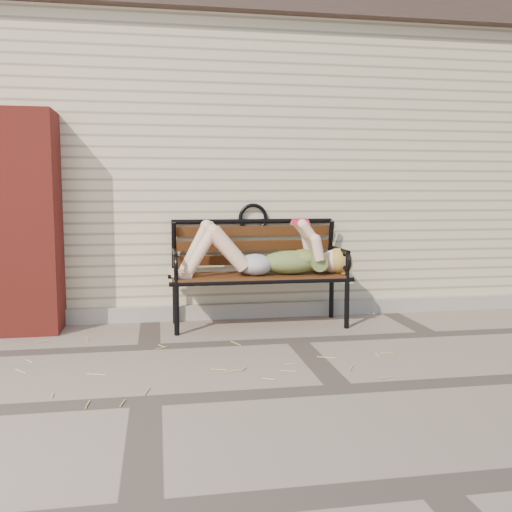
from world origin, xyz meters
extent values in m
plane|color=#7C6A5F|center=(0.00, 0.00, 0.00)|extent=(80.00, 80.00, 0.00)
cube|color=beige|center=(0.00, 3.00, 1.50)|extent=(8.00, 4.00, 3.00)
cube|color=#453631|center=(0.00, 3.00, 3.15)|extent=(8.30, 4.30, 0.30)
cube|color=#A9A398|center=(0.00, 0.97, 0.07)|extent=(8.00, 0.10, 0.15)
cube|color=maroon|center=(-2.30, 0.75, 1.00)|extent=(0.50, 0.50, 2.00)
cylinder|color=black|center=(-1.01, 0.36, 0.24)|extent=(0.05, 0.05, 0.48)
cylinder|color=black|center=(-1.01, 0.84, 0.24)|extent=(0.05, 0.05, 0.48)
cylinder|color=black|center=(0.58, 0.36, 0.24)|extent=(0.05, 0.05, 0.48)
cylinder|color=black|center=(0.58, 0.84, 0.24)|extent=(0.05, 0.05, 0.48)
cube|color=#512F15|center=(-0.22, 0.60, 0.48)|extent=(1.63, 0.52, 0.03)
cylinder|color=black|center=(-0.22, 0.36, 0.46)|extent=(1.71, 0.04, 0.04)
cylinder|color=black|center=(-0.22, 0.84, 0.46)|extent=(1.71, 0.04, 0.04)
torus|color=black|center=(-0.22, 0.96, 1.02)|extent=(0.30, 0.04, 0.30)
ellipsoid|color=#092F44|center=(0.08, 0.57, 0.61)|extent=(0.58, 0.33, 0.22)
ellipsoid|color=#092F44|center=(0.21, 0.57, 0.65)|extent=(0.28, 0.32, 0.17)
ellipsoid|color=#A9A9AE|center=(-0.26, 0.57, 0.59)|extent=(0.32, 0.36, 0.20)
sphere|color=beige|center=(0.50, 0.57, 0.61)|extent=(0.24, 0.24, 0.24)
ellipsoid|color=#C38B49|center=(0.56, 0.57, 0.62)|extent=(0.27, 0.27, 0.25)
cube|color=red|center=(0.17, 0.57, 1.02)|extent=(0.15, 0.02, 0.02)
cube|color=white|center=(0.17, 0.52, 0.99)|extent=(0.15, 0.09, 0.05)
cube|color=white|center=(0.17, 0.61, 0.99)|extent=(0.15, 0.09, 0.05)
cube|color=red|center=(0.17, 0.52, 0.99)|extent=(0.16, 0.10, 0.06)
cube|color=red|center=(0.17, 0.62, 0.99)|extent=(0.16, 0.10, 0.06)
cylinder|color=#CDBB64|center=(0.10, -1.05, 0.01)|extent=(0.03, 0.09, 0.01)
cylinder|color=#CDBB64|center=(-0.48, -0.83, 0.01)|extent=(0.09, 0.04, 0.01)
cylinder|color=#CDBB64|center=(-0.08, -0.71, 0.01)|extent=(0.08, 0.06, 0.01)
cylinder|color=#CDBB64|center=(0.28, 0.13, 0.01)|extent=(0.11, 0.11, 0.01)
cylinder|color=#CDBB64|center=(-2.16, 0.30, 0.01)|extent=(0.07, 0.14, 0.01)
cylinder|color=#CDBB64|center=(-0.18, -1.08, 0.01)|extent=(0.07, 0.11, 0.01)
cylinder|color=#CDBB64|center=(-1.13, -1.35, 0.01)|extent=(0.07, 0.11, 0.01)
cylinder|color=#CDBB64|center=(-1.30, -0.09, 0.01)|extent=(0.08, 0.15, 0.01)
cylinder|color=#CDBB64|center=(-1.25, 0.31, 0.01)|extent=(0.08, 0.05, 0.01)
cylinder|color=#CDBB64|center=(-0.74, -0.88, 0.01)|extent=(0.07, 0.06, 0.01)
cylinder|color=#CDBB64|center=(-0.92, -1.24, 0.01)|extent=(0.09, 0.05, 0.01)
cylinder|color=#CDBB64|center=(-1.65, 0.17, 0.01)|extent=(0.05, 0.11, 0.01)
cylinder|color=#CDBB64|center=(-2.20, -0.24, 0.01)|extent=(0.07, 0.10, 0.01)
cylinder|color=#CDBB64|center=(-1.68, -0.12, 0.01)|extent=(0.11, 0.04, 0.01)
cylinder|color=#CDBB64|center=(-2.05, -0.82, 0.01)|extent=(0.03, 0.13, 0.01)
cylinder|color=#CDBB64|center=(-2.20, 0.29, 0.01)|extent=(0.02, 0.10, 0.01)
cylinder|color=#CDBB64|center=(0.26, -0.16, 0.01)|extent=(0.10, 0.10, 0.01)
cylinder|color=#CDBB64|center=(-1.07, -0.96, 0.01)|extent=(0.01, 0.12, 0.01)
cylinder|color=#CDBB64|center=(-1.97, -0.59, 0.01)|extent=(0.07, 0.07, 0.01)
cylinder|color=#CDBB64|center=(-2.18, -0.28, 0.01)|extent=(0.12, 0.02, 0.01)
cylinder|color=#CDBB64|center=(-2.13, -0.56, 0.01)|extent=(0.07, 0.12, 0.01)
cylinder|color=#CDBB64|center=(0.23, -0.52, 0.01)|extent=(0.05, 0.11, 0.01)
cylinder|color=#CDBB64|center=(-0.57, -1.29, 0.01)|extent=(0.03, 0.08, 0.01)
cylinder|color=#CDBB64|center=(-1.93, 0.10, 0.01)|extent=(0.04, 0.12, 0.01)
cylinder|color=#CDBB64|center=(-0.13, -1.30, 0.01)|extent=(0.07, 0.12, 0.01)
camera|label=1|loc=(-1.16, -4.68, 1.26)|focal=40.00mm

